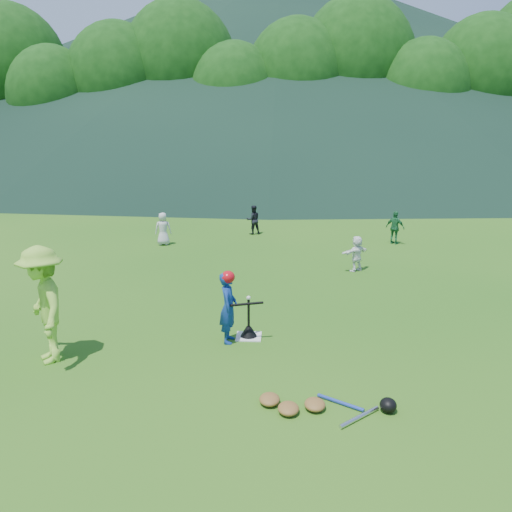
{
  "coord_description": "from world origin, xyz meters",
  "views": [
    {
      "loc": [
        0.57,
        -8.34,
        3.49
      ],
      "look_at": [
        0.0,
        2.5,
        0.9
      ],
      "focal_mm": 35.0,
      "sensor_mm": 36.0,
      "label": 1
    }
  ],
  "objects_px": {
    "home_plate": "(249,336)",
    "batter_child": "(228,307)",
    "batting_tee": "(249,330)",
    "fielder_c": "(395,228)",
    "fielder_d": "(357,254)",
    "fielder_b": "(253,220)",
    "equipment_pile": "(315,405)",
    "adult_coach": "(43,305)",
    "fielder_a": "(163,229)"
  },
  "relations": [
    {
      "from": "batter_child",
      "to": "adult_coach",
      "type": "bearing_deg",
      "value": 109.43
    },
    {
      "from": "batter_child",
      "to": "fielder_d",
      "type": "distance_m",
      "value": 5.7
    },
    {
      "from": "batter_child",
      "to": "equipment_pile",
      "type": "distance_m",
      "value": 2.64
    },
    {
      "from": "batting_tee",
      "to": "adult_coach",
      "type": "bearing_deg",
      "value": -160.26
    },
    {
      "from": "fielder_c",
      "to": "fielder_a",
      "type": "bearing_deg",
      "value": 40.36
    },
    {
      "from": "fielder_a",
      "to": "fielder_c",
      "type": "height_order",
      "value": "fielder_c"
    },
    {
      "from": "fielder_a",
      "to": "fielder_b",
      "type": "relative_size",
      "value": 1.02
    },
    {
      "from": "fielder_c",
      "to": "fielder_d",
      "type": "height_order",
      "value": "fielder_c"
    },
    {
      "from": "batter_child",
      "to": "fielder_a",
      "type": "relative_size",
      "value": 1.15
    },
    {
      "from": "equipment_pile",
      "to": "batting_tee",
      "type": "bearing_deg",
      "value": 113.41
    },
    {
      "from": "home_plate",
      "to": "fielder_d",
      "type": "relative_size",
      "value": 0.47
    },
    {
      "from": "fielder_b",
      "to": "equipment_pile",
      "type": "xyz_separation_m",
      "value": [
        1.52,
        -12.13,
        -0.47
      ]
    },
    {
      "from": "adult_coach",
      "to": "equipment_pile",
      "type": "xyz_separation_m",
      "value": [
        4.18,
        -1.26,
        -0.87
      ]
    },
    {
      "from": "fielder_c",
      "to": "fielder_d",
      "type": "bearing_deg",
      "value": 99.62
    },
    {
      "from": "home_plate",
      "to": "batter_child",
      "type": "height_order",
      "value": "batter_child"
    },
    {
      "from": "home_plate",
      "to": "fielder_a",
      "type": "height_order",
      "value": "fielder_a"
    },
    {
      "from": "fielder_d",
      "to": "equipment_pile",
      "type": "bearing_deg",
      "value": 40.47
    },
    {
      "from": "fielder_b",
      "to": "fielder_c",
      "type": "relative_size",
      "value": 0.97
    },
    {
      "from": "fielder_b",
      "to": "fielder_c",
      "type": "height_order",
      "value": "fielder_c"
    },
    {
      "from": "fielder_d",
      "to": "home_plate",
      "type": "bearing_deg",
      "value": 24.0
    },
    {
      "from": "adult_coach",
      "to": "fielder_a",
      "type": "relative_size",
      "value": 1.73
    },
    {
      "from": "batter_child",
      "to": "equipment_pile",
      "type": "height_order",
      "value": "batter_child"
    },
    {
      "from": "fielder_b",
      "to": "adult_coach",
      "type": "bearing_deg",
      "value": 56.94
    },
    {
      "from": "home_plate",
      "to": "equipment_pile",
      "type": "xyz_separation_m",
      "value": [
        1.04,
        -2.39,
        0.06
      ]
    },
    {
      "from": "adult_coach",
      "to": "batting_tee",
      "type": "distance_m",
      "value": 3.43
    },
    {
      "from": "home_plate",
      "to": "batting_tee",
      "type": "bearing_deg",
      "value": 0.0
    },
    {
      "from": "batter_child",
      "to": "home_plate",
      "type": "bearing_deg",
      "value": -56.81
    },
    {
      "from": "fielder_c",
      "to": "fielder_d",
      "type": "xyz_separation_m",
      "value": [
        -1.78,
        -3.56,
        -0.08
      ]
    },
    {
      "from": "batter_child",
      "to": "fielder_d",
      "type": "xyz_separation_m",
      "value": [
        2.91,
        4.91,
        -0.15
      ]
    },
    {
      "from": "adult_coach",
      "to": "fielder_c",
      "type": "xyz_separation_m",
      "value": [
        7.49,
        9.39,
        -0.39
      ]
    },
    {
      "from": "fielder_a",
      "to": "batting_tee",
      "type": "xyz_separation_m",
      "value": [
        3.35,
        -7.69,
        -0.41
      ]
    },
    {
      "from": "batting_tee",
      "to": "equipment_pile",
      "type": "xyz_separation_m",
      "value": [
        1.04,
        -2.39,
        -0.06
      ]
    },
    {
      "from": "batter_child",
      "to": "batting_tee",
      "type": "relative_size",
      "value": 1.84
    },
    {
      "from": "fielder_d",
      "to": "adult_coach",
      "type": "bearing_deg",
      "value": 8.25
    },
    {
      "from": "fielder_a",
      "to": "batter_child",
      "type": "bearing_deg",
      "value": 101.99
    },
    {
      "from": "home_plate",
      "to": "equipment_pile",
      "type": "distance_m",
      "value": 2.61
    },
    {
      "from": "fielder_c",
      "to": "equipment_pile",
      "type": "relative_size",
      "value": 0.61
    },
    {
      "from": "batter_child",
      "to": "fielder_a",
      "type": "xyz_separation_m",
      "value": [
        -3.01,
        7.9,
        -0.08
      ]
    },
    {
      "from": "fielder_b",
      "to": "batter_child",
      "type": "bearing_deg",
      "value": 71.52
    },
    {
      "from": "fielder_d",
      "to": "batter_child",
      "type": "bearing_deg",
      "value": 22.04
    },
    {
      "from": "batter_child",
      "to": "fielder_c",
      "type": "relative_size",
      "value": 1.13
    },
    {
      "from": "fielder_c",
      "to": "home_plate",
      "type": "bearing_deg",
      "value": 98.38
    },
    {
      "from": "adult_coach",
      "to": "equipment_pile",
      "type": "height_order",
      "value": "adult_coach"
    },
    {
      "from": "batter_child",
      "to": "fielder_b",
      "type": "distance_m",
      "value": 9.95
    },
    {
      "from": "adult_coach",
      "to": "batting_tee",
      "type": "bearing_deg",
      "value": 74.95
    },
    {
      "from": "home_plate",
      "to": "batting_tee",
      "type": "xyz_separation_m",
      "value": [
        0.0,
        0.0,
        0.12
      ]
    },
    {
      "from": "fielder_a",
      "to": "equipment_pile",
      "type": "bearing_deg",
      "value": 104.63
    },
    {
      "from": "home_plate",
      "to": "fielder_b",
      "type": "relative_size",
      "value": 0.42
    },
    {
      "from": "adult_coach",
      "to": "fielder_b",
      "type": "xyz_separation_m",
      "value": [
        2.66,
        10.87,
        -0.41
      ]
    },
    {
      "from": "fielder_b",
      "to": "fielder_d",
      "type": "xyz_separation_m",
      "value": [
        3.05,
        -5.05,
        -0.06
      ]
    }
  ]
}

